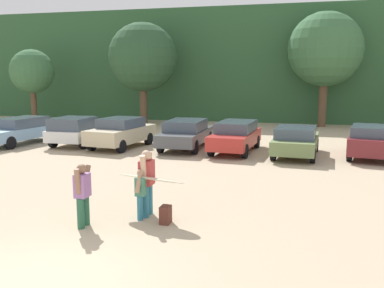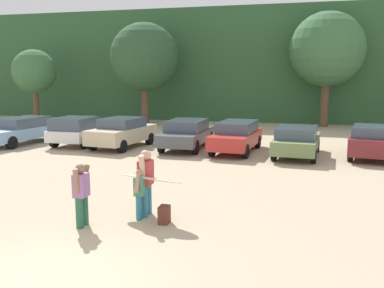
{
  "view_description": "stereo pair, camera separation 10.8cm",
  "coord_description": "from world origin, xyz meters",
  "px_view_note": "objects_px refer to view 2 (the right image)",
  "views": [
    {
      "loc": [
        4.41,
        -6.12,
        3.65
      ],
      "look_at": [
        0.8,
        8.2,
        1.28
      ],
      "focal_mm": 39.86,
      "sensor_mm": 36.0,
      "label": 1
    },
    {
      "loc": [
        4.51,
        -6.09,
        3.65
      ],
      "look_at": [
        0.8,
        8.2,
        1.28
      ],
      "focal_mm": 39.86,
      "sensor_mm": 36.0,
      "label": 2
    }
  ],
  "objects_px": {
    "person_companion": "(81,191)",
    "person_child": "(140,191)",
    "parked_car_red": "(237,136)",
    "parked_car_champagne": "(122,132)",
    "surfboard_cream": "(149,178)",
    "person_adult": "(146,179)",
    "backpack_dropped": "(164,215)",
    "parked_car_dark_gray": "(187,133)",
    "parked_car_white": "(80,130)",
    "parked_car_sky_blue": "(22,130)",
    "parked_car_maroon": "(374,141)",
    "parked_car_olive_green": "(297,140)"
  },
  "relations": [
    {
      "from": "parked_car_maroon",
      "to": "surfboard_cream",
      "type": "bearing_deg",
      "value": 155.91
    },
    {
      "from": "person_companion",
      "to": "parked_car_dark_gray",
      "type": "bearing_deg",
      "value": -88.32
    },
    {
      "from": "parked_car_dark_gray",
      "to": "person_child",
      "type": "height_order",
      "value": "parked_car_dark_gray"
    },
    {
      "from": "parked_car_champagne",
      "to": "person_child",
      "type": "xyz_separation_m",
      "value": [
        4.95,
        -10.14,
        -0.06
      ]
    },
    {
      "from": "parked_car_maroon",
      "to": "backpack_dropped",
      "type": "bearing_deg",
      "value": 158.84
    },
    {
      "from": "parked_car_sky_blue",
      "to": "parked_car_dark_gray",
      "type": "bearing_deg",
      "value": -76.5
    },
    {
      "from": "parked_car_maroon",
      "to": "person_adult",
      "type": "distance_m",
      "value": 12.25
    },
    {
      "from": "parked_car_dark_gray",
      "to": "person_adult",
      "type": "xyz_separation_m",
      "value": [
        1.72,
        -10.43,
        0.21
      ]
    },
    {
      "from": "parked_car_white",
      "to": "parked_car_dark_gray",
      "type": "relative_size",
      "value": 0.91
    },
    {
      "from": "person_adult",
      "to": "person_child",
      "type": "height_order",
      "value": "person_adult"
    },
    {
      "from": "parked_car_maroon",
      "to": "person_child",
      "type": "xyz_separation_m",
      "value": [
        -7.07,
        -10.32,
        -0.04
      ]
    },
    {
      "from": "parked_car_champagne",
      "to": "person_child",
      "type": "bearing_deg",
      "value": -145.36
    },
    {
      "from": "parked_car_red",
      "to": "surfboard_cream",
      "type": "xyz_separation_m",
      "value": [
        -0.73,
        -10.19,
        0.25
      ]
    },
    {
      "from": "parked_car_olive_green",
      "to": "backpack_dropped",
      "type": "height_order",
      "value": "parked_car_olive_green"
    },
    {
      "from": "parked_car_dark_gray",
      "to": "backpack_dropped",
      "type": "bearing_deg",
      "value": -167.49
    },
    {
      "from": "backpack_dropped",
      "to": "parked_car_dark_gray",
      "type": "bearing_deg",
      "value": 102.3
    },
    {
      "from": "parked_car_dark_gray",
      "to": "parked_car_champagne",
      "type": "bearing_deg",
      "value": 100.07
    },
    {
      "from": "parked_car_sky_blue",
      "to": "parked_car_dark_gray",
      "type": "relative_size",
      "value": 1.02
    },
    {
      "from": "parked_car_sky_blue",
      "to": "person_adult",
      "type": "height_order",
      "value": "person_adult"
    },
    {
      "from": "person_child",
      "to": "parked_car_dark_gray",
      "type": "bearing_deg",
      "value": -81.92
    },
    {
      "from": "parked_car_dark_gray",
      "to": "person_adult",
      "type": "distance_m",
      "value": 10.57
    },
    {
      "from": "surfboard_cream",
      "to": "person_companion",
      "type": "bearing_deg",
      "value": 53.73
    },
    {
      "from": "parked_car_sky_blue",
      "to": "parked_car_champagne",
      "type": "distance_m",
      "value": 5.73
    },
    {
      "from": "parked_car_champagne",
      "to": "parked_car_olive_green",
      "type": "height_order",
      "value": "parked_car_champagne"
    },
    {
      "from": "person_child",
      "to": "person_companion",
      "type": "distance_m",
      "value": 1.47
    },
    {
      "from": "parked_car_dark_gray",
      "to": "parked_car_olive_green",
      "type": "height_order",
      "value": "parked_car_dark_gray"
    },
    {
      "from": "parked_car_red",
      "to": "person_child",
      "type": "distance_m",
      "value": 10.38
    },
    {
      "from": "parked_car_champagne",
      "to": "surfboard_cream",
      "type": "xyz_separation_m",
      "value": [
        5.13,
        -9.99,
        0.24
      ]
    },
    {
      "from": "parked_car_dark_gray",
      "to": "person_companion",
      "type": "height_order",
      "value": "person_companion"
    },
    {
      "from": "surfboard_cream",
      "to": "parked_car_sky_blue",
      "type": "bearing_deg",
      "value": -25.63
    },
    {
      "from": "parked_car_champagne",
      "to": "person_adult",
      "type": "xyz_separation_m",
      "value": [
        5.0,
        -9.86,
        0.19
      ]
    },
    {
      "from": "person_companion",
      "to": "person_child",
      "type": "bearing_deg",
      "value": -143.71
    },
    {
      "from": "parked_car_white",
      "to": "parked_car_sky_blue",
      "type": "bearing_deg",
      "value": 98.37
    },
    {
      "from": "surfboard_cream",
      "to": "backpack_dropped",
      "type": "relative_size",
      "value": 4.73
    },
    {
      "from": "parked_car_dark_gray",
      "to": "backpack_dropped",
      "type": "distance_m",
      "value": 11.17
    },
    {
      "from": "parked_car_olive_green",
      "to": "person_companion",
      "type": "bearing_deg",
      "value": 159.8
    },
    {
      "from": "parked_car_white",
      "to": "parked_car_red",
      "type": "xyz_separation_m",
      "value": [
        8.36,
        -0.03,
        -0.01
      ]
    },
    {
      "from": "parked_car_sky_blue",
      "to": "person_adult",
      "type": "relative_size",
      "value": 2.77
    },
    {
      "from": "parked_car_champagne",
      "to": "parked_car_red",
      "type": "xyz_separation_m",
      "value": [
        5.86,
        0.2,
        -0.01
      ]
    },
    {
      "from": "parked_car_sky_blue",
      "to": "parked_car_maroon",
      "type": "xyz_separation_m",
      "value": [
        17.75,
        0.41,
        0.01
      ]
    },
    {
      "from": "parked_car_sky_blue",
      "to": "person_companion",
      "type": "height_order",
      "value": "person_companion"
    },
    {
      "from": "parked_car_olive_green",
      "to": "person_child",
      "type": "height_order",
      "value": "parked_car_olive_green"
    },
    {
      "from": "parked_car_maroon",
      "to": "parked_car_dark_gray",
      "type": "bearing_deg",
      "value": 97.48
    },
    {
      "from": "person_adult",
      "to": "parked_car_maroon",
      "type": "bearing_deg",
      "value": -125.74
    },
    {
      "from": "parked_car_maroon",
      "to": "parked_car_sky_blue",
      "type": "bearing_deg",
      "value": 101.37
    },
    {
      "from": "parked_car_maroon",
      "to": "person_adult",
      "type": "relative_size",
      "value": 2.49
    },
    {
      "from": "person_adult",
      "to": "person_child",
      "type": "distance_m",
      "value": 0.38
    },
    {
      "from": "person_adult",
      "to": "backpack_dropped",
      "type": "height_order",
      "value": "person_adult"
    },
    {
      "from": "parked_car_sky_blue",
      "to": "parked_car_maroon",
      "type": "relative_size",
      "value": 1.11
    },
    {
      "from": "parked_car_sky_blue",
      "to": "parked_car_maroon",
      "type": "distance_m",
      "value": 17.75
    }
  ]
}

